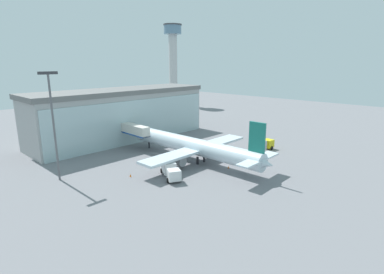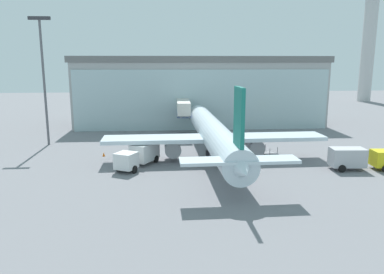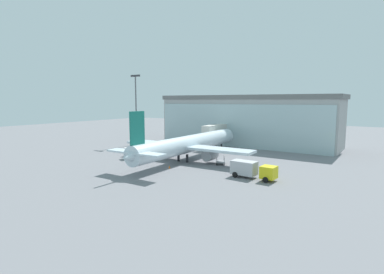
{
  "view_description": "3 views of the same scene",
  "coord_description": "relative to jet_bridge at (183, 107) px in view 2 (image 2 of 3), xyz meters",
  "views": [
    {
      "loc": [
        -46.2,
        -34.48,
        20.77
      ],
      "look_at": [
        -0.05,
        8.96,
        4.98
      ],
      "focal_mm": 28.0,
      "sensor_mm": 36.0,
      "label": 1
    },
    {
      "loc": [
        -7.76,
        -40.91,
        12.86
      ],
      "look_at": [
        -3.87,
        6.88,
        3.13
      ],
      "focal_mm": 35.0,
      "sensor_mm": 36.0,
      "label": 2
    },
    {
      "loc": [
        33.35,
        -43.22,
        12.31
      ],
      "look_at": [
        -1.45,
        9.78,
        4.59
      ],
      "focal_mm": 28.0,
      "sensor_mm": 36.0,
      "label": 3
    }
  ],
  "objects": [
    {
      "name": "jet_bridge",
      "position": [
        0.0,
        0.0,
        0.0
      ],
      "size": [
        2.68,
        13.68,
        6.09
      ],
      "rotation": [
        0.0,
        0.0,
        1.54
      ],
      "color": "beige",
      "rests_on": "ground"
    },
    {
      "name": "apron_light_mast",
      "position": [
        -21.66,
        -8.55,
        6.73
      ],
      "size": [
        3.2,
        0.4,
        19.35
      ],
      "color": "#59595E",
      "rests_on": "ground"
    },
    {
      "name": "safety_cone_nose",
      "position": [
        4.38,
        -27.34,
        -4.43
      ],
      "size": [
        0.36,
        0.36,
        0.55
      ],
      "primitive_type": "cone",
      "color": "orange",
      "rests_on": "ground"
    },
    {
      "name": "control_tower",
      "position": [
        62.22,
        50.12,
        19.53
      ],
      "size": [
        8.86,
        8.86,
        38.78
      ],
      "color": "#BABABA",
      "rests_on": "ground"
    },
    {
      "name": "catering_truck",
      "position": [
        -6.79,
        -22.06,
        -3.24
      ],
      "size": [
        5.42,
        7.46,
        2.65
      ],
      "rotation": [
        0.0,
        0.0,
        4.21
      ],
      "color": "silver",
      "rests_on": "ground"
    },
    {
      "name": "fuel_truck",
      "position": [
        19.65,
        -25.78,
        -3.24
      ],
      "size": [
        7.43,
        2.91,
        2.65
      ],
      "rotation": [
        0.0,
        0.0,
        6.22
      ],
      "color": "yellow",
      "rests_on": "ground"
    },
    {
      "name": "safety_cone_wingtip",
      "position": [
        -11.95,
        -16.71,
        -4.43
      ],
      "size": [
        0.36,
        0.36,
        0.55
      ],
      "primitive_type": "cone",
      "color": "orange",
      "rests_on": "ground"
    },
    {
      "name": "baggage_cart",
      "position": [
        10.45,
        -18.93,
        -4.2
      ],
      "size": [
        2.79,
        3.22,
        1.5
      ],
      "rotation": [
        0.0,
        0.0,
        2.09
      ],
      "color": "gray",
      "rests_on": "ground"
    },
    {
      "name": "terminal_building",
      "position": [
        3.9,
        9.02,
        2.21
      ],
      "size": [
        50.07,
        14.37,
        13.83
      ],
      "rotation": [
        0.0,
        0.0,
        -0.01
      ],
      "color": "#A2A2A2",
      "rests_on": "ground"
    },
    {
      "name": "ground",
      "position": [
        3.9,
        -26.65,
        -4.7
      ],
      "size": [
        240.0,
        240.0,
        0.0
      ],
      "primitive_type": "plane",
      "color": "slate"
    },
    {
      "name": "airplane",
      "position": [
        2.97,
        -19.04,
        -1.4
      ],
      "size": [
        28.96,
        38.28,
        10.6
      ],
      "rotation": [
        0.0,
        0.0,
        1.58
      ],
      "color": "silver",
      "rests_on": "ground"
    }
  ]
}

